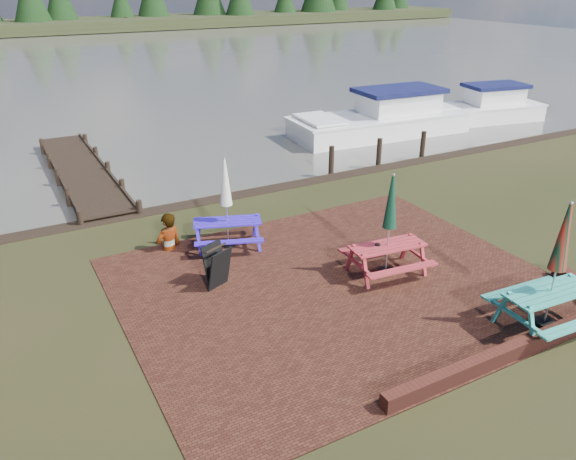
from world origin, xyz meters
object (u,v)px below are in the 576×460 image
(picnic_table_blue, at_px, (227,217))
(boat_far, at_px, (482,109))
(chalkboard, at_px, (217,266))
(jetty, at_px, (82,171))
(person, at_px, (166,214))
(boat_near, at_px, (383,120))
(picnic_table_teal, at_px, (553,286))
(picnic_table_red, at_px, (388,241))

(picnic_table_blue, xyz_separation_m, boat_far, (15.84, 6.95, -0.44))
(chalkboard, height_order, boat_far, boat_far)
(jetty, xyz_separation_m, person, (0.84, -6.84, 0.82))
(jetty, distance_m, boat_near, 12.44)
(picnic_table_blue, height_order, person, picnic_table_blue)
(picnic_table_blue, xyz_separation_m, chalkboard, (-0.95, -1.67, -0.32))
(picnic_table_blue, bearing_deg, person, 178.25)
(picnic_table_teal, relative_size, person, 1.36)
(picnic_table_teal, xyz_separation_m, chalkboard, (-4.93, 4.43, -0.42))
(jetty, xyz_separation_m, boat_far, (18.02, -0.42, 0.24))
(picnic_table_blue, height_order, chalkboard, picnic_table_blue)
(boat_near, height_order, boat_far, boat_near)
(boat_far, bearing_deg, picnic_table_blue, 124.32)
(boat_far, bearing_deg, picnic_table_teal, 148.37)
(picnic_table_red, relative_size, boat_far, 0.38)
(picnic_table_teal, height_order, jetty, picnic_table_teal)
(jetty, bearing_deg, boat_far, -1.33)
(picnic_table_red, relative_size, person, 1.25)
(chalkboard, bearing_deg, boat_near, 15.60)
(picnic_table_teal, distance_m, picnic_table_red, 3.42)
(jetty, height_order, boat_near, boat_near)
(boat_near, bearing_deg, picnic_table_teal, 158.43)
(picnic_table_red, relative_size, picnic_table_blue, 1.03)
(jetty, distance_m, boat_far, 18.03)
(picnic_table_teal, bearing_deg, jetty, 118.13)
(picnic_table_teal, xyz_separation_m, person, (-5.32, 6.63, 0.04))
(picnic_table_red, distance_m, picnic_table_blue, 3.94)
(picnic_table_teal, height_order, boat_near, picnic_table_teal)
(chalkboard, relative_size, jetty, 0.10)
(person, bearing_deg, boat_far, -175.95)
(picnic_table_red, height_order, picnic_table_blue, picnic_table_red)
(picnic_table_teal, bearing_deg, boat_far, 51.32)
(jetty, bearing_deg, boat_near, -0.61)
(boat_far, relative_size, person, 3.32)
(boat_near, xyz_separation_m, person, (-11.60, -6.71, 0.51))
(picnic_table_blue, xyz_separation_m, boat_near, (10.25, 7.24, -0.37))
(boat_near, bearing_deg, picnic_table_blue, 128.85)
(picnic_table_teal, xyz_separation_m, boat_far, (11.86, 13.06, -0.54))
(picnic_table_teal, xyz_separation_m, boat_near, (6.28, 13.34, -0.46))
(person, bearing_deg, jetty, -99.46)
(picnic_table_red, bearing_deg, person, 144.19)
(picnic_table_red, relative_size, boat_near, 0.30)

